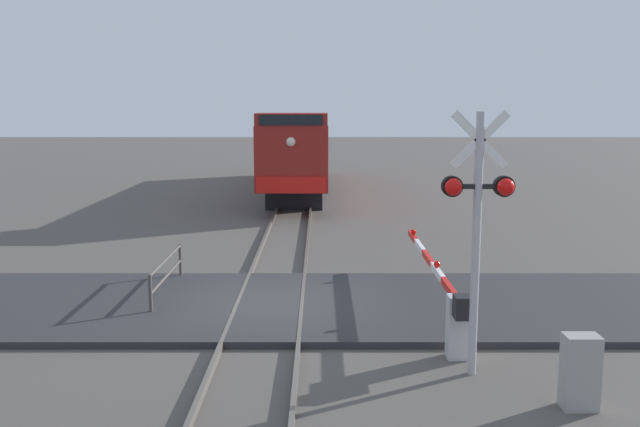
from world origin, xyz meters
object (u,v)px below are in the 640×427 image
crossing_gate (447,297)px  guard_railing (167,271)px  locomotive (299,149)px  crossing_signal (478,212)px  utility_cabinet (581,372)px

crossing_gate → guard_railing: (-6.04, 2.79, -0.17)m
crossing_gate → guard_railing: bearing=155.2°
locomotive → guard_railing: size_ratio=5.66×
locomotive → guard_railing: locomotive is taller
crossing_signal → crossing_gate: crossing_signal is taller
crossing_gate → utility_cabinet: (1.42, -3.20, -0.23)m
crossing_gate → guard_railing: crossing_gate is taller
crossing_signal → guard_railing: 8.01m
guard_railing → crossing_gate: bearing=-24.8°
crossing_gate → crossing_signal: bearing=-86.6°
crossing_signal → crossing_gate: 2.72m
crossing_gate → utility_cabinet: crossing_gate is taller
guard_railing → locomotive: bearing=82.9°
locomotive → guard_railing: bearing=-97.1°
utility_cabinet → locomotive: bearing=101.0°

